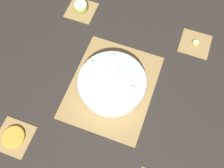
{
  "coord_description": "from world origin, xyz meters",
  "views": [
    {
      "loc": [
        0.43,
        0.16,
        1.02
      ],
      "look_at": [
        0.0,
        0.0,
        0.03
      ],
      "focal_mm": 42.0,
      "sensor_mm": 36.0,
      "label": 1
    }
  ],
  "objects_px": {
    "apple_half": "(81,7)",
    "banana_coin_single": "(196,43)",
    "orange_slice_whole": "(13,137)",
    "fruit_salad_bowl": "(112,83)"
  },
  "relations": [
    {
      "from": "fruit_salad_bowl",
      "to": "orange_slice_whole",
      "type": "distance_m",
      "value": 0.45
    },
    {
      "from": "apple_half",
      "to": "banana_coin_single",
      "type": "height_order",
      "value": "apple_half"
    },
    {
      "from": "apple_half",
      "to": "banana_coin_single",
      "type": "distance_m",
      "value": 0.57
    },
    {
      "from": "orange_slice_whole",
      "to": "fruit_salad_bowl",
      "type": "bearing_deg",
      "value": 139.71
    },
    {
      "from": "apple_half",
      "to": "orange_slice_whole",
      "type": "height_order",
      "value": "apple_half"
    },
    {
      "from": "orange_slice_whole",
      "to": "banana_coin_single",
      "type": "bearing_deg",
      "value": 139.73
    },
    {
      "from": "fruit_salad_bowl",
      "to": "apple_half",
      "type": "height_order",
      "value": "fruit_salad_bowl"
    },
    {
      "from": "orange_slice_whole",
      "to": "apple_half",
      "type": "bearing_deg",
      "value": 180.0
    },
    {
      "from": "fruit_salad_bowl",
      "to": "banana_coin_single",
      "type": "distance_m",
      "value": 0.44
    },
    {
      "from": "banana_coin_single",
      "to": "fruit_salad_bowl",
      "type": "bearing_deg",
      "value": -40.26
    }
  ]
}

